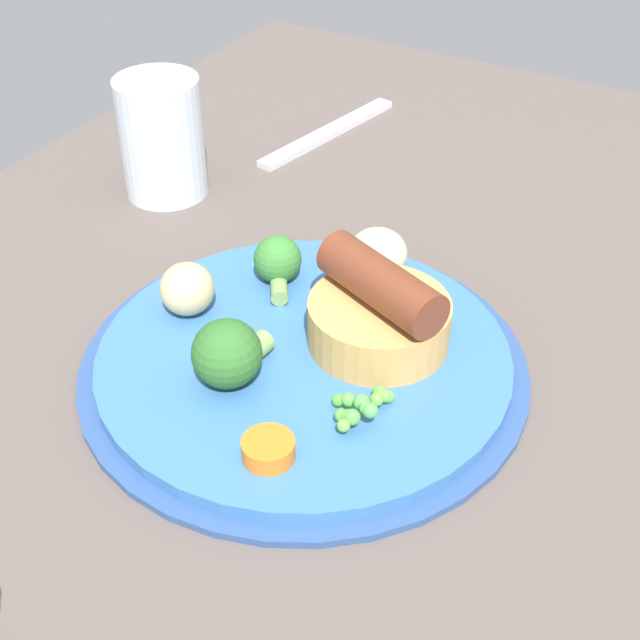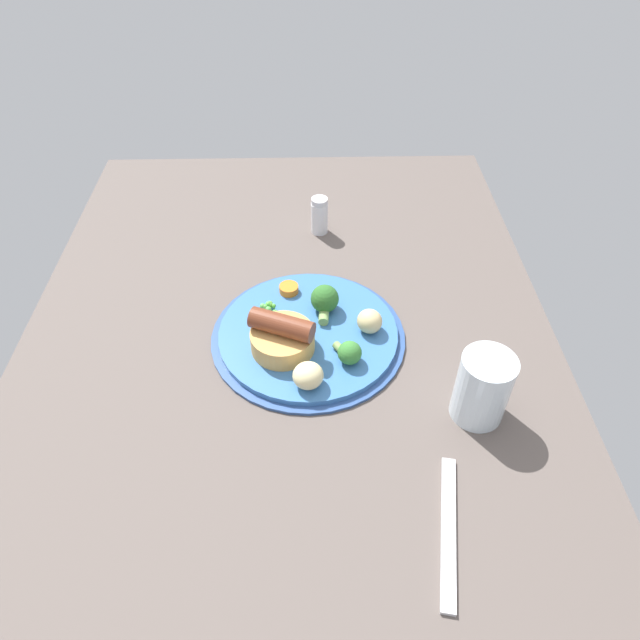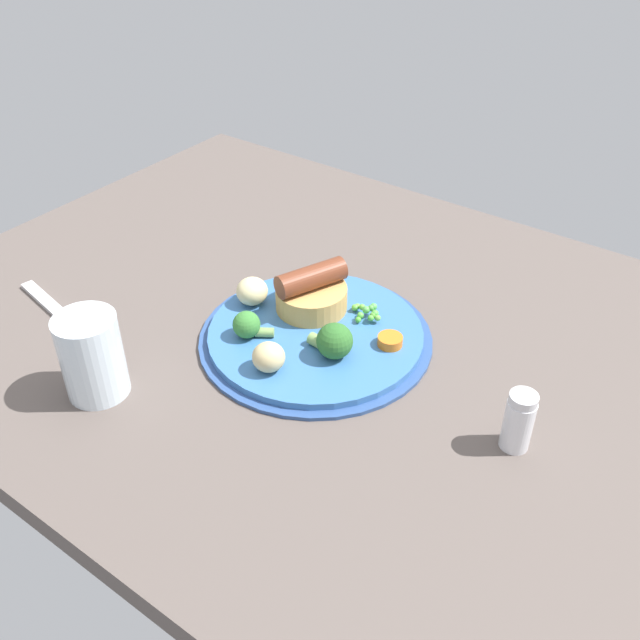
% 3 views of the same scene
% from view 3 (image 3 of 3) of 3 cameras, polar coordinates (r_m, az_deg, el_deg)
% --- Properties ---
extents(dining_table, '(1.10, 0.80, 0.03)m').
position_cam_3_polar(dining_table, '(0.91, 0.75, -1.39)').
color(dining_table, '#564C47').
rests_on(dining_table, ground).
extents(dinner_plate, '(0.29, 0.29, 0.01)m').
position_cam_3_polar(dinner_plate, '(0.88, -0.59, -1.18)').
color(dinner_plate, '#2D4C84').
rests_on(dinner_plate, dining_table).
extents(sausage_pudding, '(0.09, 0.10, 0.06)m').
position_cam_3_polar(sausage_pudding, '(0.90, -0.70, 2.20)').
color(sausage_pudding, tan).
rests_on(sausage_pudding, dinner_plate).
extents(pea_pile, '(0.05, 0.03, 0.02)m').
position_cam_3_polar(pea_pile, '(0.89, 3.77, 0.71)').
color(pea_pile, '#51AB3C').
rests_on(pea_pile, dinner_plate).
extents(broccoli_floret_near, '(0.06, 0.04, 0.04)m').
position_cam_3_polar(broccoli_floret_near, '(0.82, 1.10, -1.69)').
color(broccoli_floret_near, '#2D6628').
rests_on(broccoli_floret_near, dinner_plate).
extents(broccoli_floret_far, '(0.05, 0.04, 0.03)m').
position_cam_3_polar(broccoli_floret_far, '(0.86, -5.79, -0.41)').
color(broccoli_floret_far, '#387A33').
rests_on(broccoli_floret_far, dinner_plate).
extents(potato_chunk_0, '(0.05, 0.05, 0.04)m').
position_cam_3_polar(potato_chunk_0, '(0.92, -5.46, 2.31)').
color(potato_chunk_0, beige).
rests_on(potato_chunk_0, dinner_plate).
extents(potato_chunk_2, '(0.05, 0.05, 0.04)m').
position_cam_3_polar(potato_chunk_2, '(0.81, -4.33, -2.88)').
color(potato_chunk_2, '#CCB77F').
rests_on(potato_chunk_2, dinner_plate).
extents(carrot_slice_4, '(0.04, 0.04, 0.01)m').
position_cam_3_polar(carrot_slice_4, '(0.85, 5.59, -1.70)').
color(carrot_slice_4, orange).
rests_on(carrot_slice_4, dinner_plate).
extents(fork, '(0.18, 0.05, 0.01)m').
position_cam_3_polar(fork, '(0.99, -20.27, 0.62)').
color(fork, silver).
rests_on(fork, dining_table).
extents(drinking_glass, '(0.07, 0.07, 0.10)m').
position_cam_3_polar(drinking_glass, '(0.82, -17.79, -2.77)').
color(drinking_glass, silver).
rests_on(drinking_glass, dining_table).
extents(salt_shaker, '(0.03, 0.03, 0.07)m').
position_cam_3_polar(salt_shaker, '(0.75, 15.60, -7.80)').
color(salt_shaker, silver).
rests_on(salt_shaker, dining_table).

